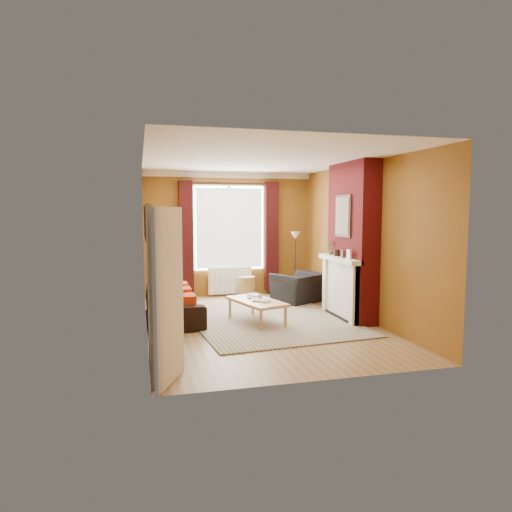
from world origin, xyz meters
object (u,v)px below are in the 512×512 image
(coffee_table, at_px, (257,302))
(wicker_stool, at_px, (247,287))
(floor_lamp, at_px, (295,246))
(sofa, at_px, (173,303))
(armchair, at_px, (298,288))

(coffee_table, xyz_separation_m, wicker_stool, (0.37, 2.33, -0.12))
(wicker_stool, height_order, floor_lamp, floor_lamp)
(coffee_table, distance_m, wicker_stool, 2.37)
(sofa, xyz_separation_m, coffee_table, (1.38, -0.60, 0.06))
(floor_lamp, bearing_deg, sofa, -151.85)
(sofa, xyz_separation_m, wicker_stool, (1.76, 1.73, -0.06))
(wicker_stool, bearing_deg, coffee_table, -99.11)
(armchair, bearing_deg, sofa, -10.89)
(sofa, bearing_deg, floor_lamp, -65.67)
(sofa, xyz_separation_m, floor_lamp, (2.83, 1.51, 0.86))
(sofa, distance_m, armchair, 2.83)
(floor_lamp, bearing_deg, armchair, -102.76)
(armchair, distance_m, wicker_stool, 1.26)
(sofa, relative_size, floor_lamp, 1.38)
(armchair, relative_size, coffee_table, 0.73)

